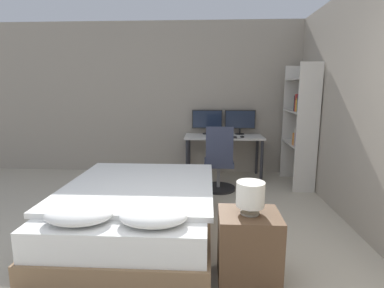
{
  "coord_description": "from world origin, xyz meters",
  "views": [
    {
      "loc": [
        0.23,
        -1.77,
        1.55
      ],
      "look_at": [
        0.0,
        2.47,
        0.75
      ],
      "focal_mm": 28.0,
      "sensor_mm": 36.0,
      "label": 1
    }
  ],
  "objects_px": {
    "bedside_lamp": "(250,195)",
    "bookshelf": "(301,121)",
    "keyboard": "(224,137)",
    "office_chair": "(219,166)",
    "bed": "(138,211)",
    "monitor_right": "(240,120)",
    "monitor_left": "(207,120)",
    "nightstand": "(248,247)",
    "desk": "(224,141)",
    "computer_mouse": "(242,137)"
  },
  "relations": [
    {
      "from": "bedside_lamp",
      "to": "bookshelf",
      "type": "distance_m",
      "value": 2.73
    },
    {
      "from": "keyboard",
      "to": "office_chair",
      "type": "distance_m",
      "value": 0.65
    },
    {
      "from": "bed",
      "to": "monitor_right",
      "type": "height_order",
      "value": "monitor_right"
    },
    {
      "from": "monitor_left",
      "to": "bookshelf",
      "type": "distance_m",
      "value": 1.58
    },
    {
      "from": "nightstand",
      "to": "desk",
      "type": "height_order",
      "value": "desk"
    },
    {
      "from": "bedside_lamp",
      "to": "bed",
      "type": "bearing_deg",
      "value": 145.64
    },
    {
      "from": "monitor_right",
      "to": "keyboard",
      "type": "xyz_separation_m",
      "value": [
        -0.29,
        -0.39,
        -0.24
      ]
    },
    {
      "from": "nightstand",
      "to": "desk",
      "type": "bearing_deg",
      "value": 91.14
    },
    {
      "from": "keyboard",
      "to": "monitor_left",
      "type": "bearing_deg",
      "value": 126.49
    },
    {
      "from": "bed",
      "to": "computer_mouse",
      "type": "bearing_deg",
      "value": 56.6
    },
    {
      "from": "nightstand",
      "to": "bedside_lamp",
      "type": "distance_m",
      "value": 0.45
    },
    {
      "from": "bed",
      "to": "monitor_right",
      "type": "bearing_deg",
      "value": 61.22
    },
    {
      "from": "monitor_right",
      "to": "computer_mouse",
      "type": "xyz_separation_m",
      "value": [
        0.0,
        -0.39,
        -0.23
      ]
    },
    {
      "from": "nightstand",
      "to": "monitor_left",
      "type": "height_order",
      "value": "monitor_left"
    },
    {
      "from": "desk",
      "to": "bookshelf",
      "type": "relative_size",
      "value": 0.7
    },
    {
      "from": "bedside_lamp",
      "to": "monitor_left",
      "type": "xyz_separation_m",
      "value": [
        -0.35,
        3.09,
        0.25
      ]
    },
    {
      "from": "nightstand",
      "to": "monitor_right",
      "type": "distance_m",
      "value": 3.17
    },
    {
      "from": "bed",
      "to": "nightstand",
      "type": "relative_size",
      "value": 3.46
    },
    {
      "from": "monitor_left",
      "to": "computer_mouse",
      "type": "relative_size",
      "value": 7.66
    },
    {
      "from": "office_chair",
      "to": "monitor_left",
      "type": "bearing_deg",
      "value": 101.31
    },
    {
      "from": "office_chair",
      "to": "bedside_lamp",
      "type": "bearing_deg",
      "value": -85.68
    },
    {
      "from": "monitor_left",
      "to": "keyboard",
      "type": "height_order",
      "value": "monitor_left"
    },
    {
      "from": "monitor_left",
      "to": "bookshelf",
      "type": "bearing_deg",
      "value": -22.92
    },
    {
      "from": "desk",
      "to": "bookshelf",
      "type": "xyz_separation_m",
      "value": [
        1.17,
        -0.42,
        0.41
      ]
    },
    {
      "from": "office_chair",
      "to": "bookshelf",
      "type": "distance_m",
      "value": 1.47
    },
    {
      "from": "bed",
      "to": "bedside_lamp",
      "type": "xyz_separation_m",
      "value": [
        1.06,
        -0.73,
        0.47
      ]
    },
    {
      "from": "desk",
      "to": "office_chair",
      "type": "xyz_separation_m",
      "value": [
        -0.11,
        -0.72,
        -0.25
      ]
    },
    {
      "from": "bedside_lamp",
      "to": "office_chair",
      "type": "relative_size",
      "value": 0.26
    },
    {
      "from": "monitor_left",
      "to": "office_chair",
      "type": "xyz_separation_m",
      "value": [
        0.18,
        -0.92,
        -0.59
      ]
    },
    {
      "from": "bed",
      "to": "desk",
      "type": "bearing_deg",
      "value": 65.04
    },
    {
      "from": "desk",
      "to": "bookshelf",
      "type": "bearing_deg",
      "value": -19.72
    },
    {
      "from": "bookshelf",
      "to": "office_chair",
      "type": "bearing_deg",
      "value": -166.55
    },
    {
      "from": "bed",
      "to": "nightstand",
      "type": "bearing_deg",
      "value": -34.36
    },
    {
      "from": "monitor_left",
      "to": "bed",
      "type": "bearing_deg",
      "value": -106.88
    },
    {
      "from": "bedside_lamp",
      "to": "desk",
      "type": "bearing_deg",
      "value": 91.14
    },
    {
      "from": "computer_mouse",
      "to": "bookshelf",
      "type": "xyz_separation_m",
      "value": [
        0.88,
        -0.22,
        0.3
      ]
    },
    {
      "from": "computer_mouse",
      "to": "nightstand",
      "type": "bearing_deg",
      "value": -94.95
    },
    {
      "from": "computer_mouse",
      "to": "desk",
      "type": "bearing_deg",
      "value": 146.25
    },
    {
      "from": "bedside_lamp",
      "to": "computer_mouse",
      "type": "xyz_separation_m",
      "value": [
        0.23,
        2.7,
        0.02
      ]
    },
    {
      "from": "bed",
      "to": "office_chair",
      "type": "bearing_deg",
      "value": 57.98
    },
    {
      "from": "nightstand",
      "to": "keyboard",
      "type": "relative_size",
      "value": 1.44
    },
    {
      "from": "keyboard",
      "to": "computer_mouse",
      "type": "relative_size",
      "value": 5.75
    },
    {
      "from": "bedside_lamp",
      "to": "bookshelf",
      "type": "xyz_separation_m",
      "value": [
        1.11,
        2.47,
        0.31
      ]
    },
    {
      "from": "office_chair",
      "to": "keyboard",
      "type": "bearing_deg",
      "value": 78.64
    },
    {
      "from": "bed",
      "to": "nightstand",
      "type": "xyz_separation_m",
      "value": [
        1.06,
        -0.73,
        0.02
      ]
    },
    {
      "from": "monitor_right",
      "to": "office_chair",
      "type": "bearing_deg",
      "value": -113.29
    },
    {
      "from": "bed",
      "to": "desk",
      "type": "relative_size",
      "value": 1.5
    },
    {
      "from": "nightstand",
      "to": "bookshelf",
      "type": "height_order",
      "value": "bookshelf"
    },
    {
      "from": "desk",
      "to": "monitor_right",
      "type": "xyz_separation_m",
      "value": [
        0.29,
        0.2,
        0.35
      ]
    },
    {
      "from": "monitor_right",
      "to": "bedside_lamp",
      "type": "bearing_deg",
      "value": -94.31
    }
  ]
}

